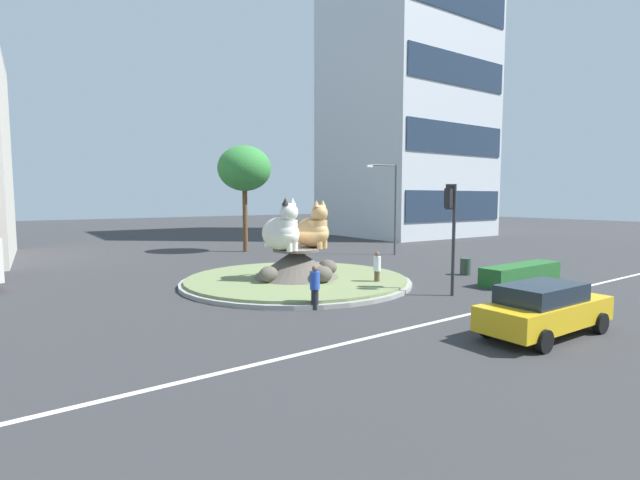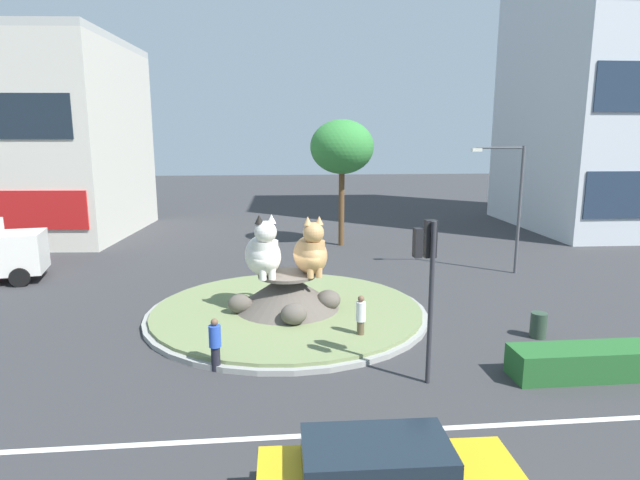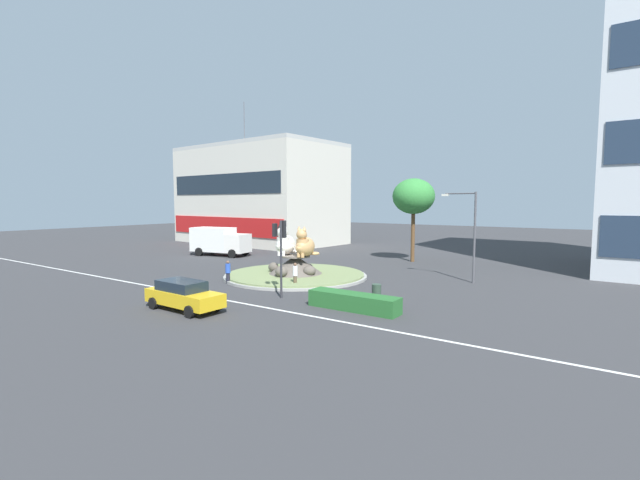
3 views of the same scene
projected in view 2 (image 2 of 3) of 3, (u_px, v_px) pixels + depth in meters
name	position (u px, v px, depth m)	size (l,w,h in m)	color
ground_plane	(287.00, 315.00, 20.70)	(160.00, 160.00, 0.00)	#333335
lane_centreline	(301.00, 436.00, 12.26)	(112.00, 0.20, 0.01)	silver
roundabout_island	(287.00, 303.00, 20.58)	(11.02, 11.02, 1.69)	gray
cat_statue_white	(264.00, 253.00, 19.94)	(1.77, 2.68, 2.44)	silver
cat_statue_calico	(311.00, 252.00, 20.21)	(1.58, 2.51, 2.33)	tan
traffic_light_mast	(428.00, 265.00, 14.36)	(0.71, 0.57, 4.69)	#2D2D33
office_tower	(638.00, 2.00, 37.99)	(15.14, 14.90, 33.27)	silver
clipped_hedge_strip	(598.00, 361.00, 15.29)	(5.17, 1.20, 0.90)	#235B28
broadleaf_tree_behind_island	(342.00, 148.00, 32.92)	(4.03, 4.03, 8.06)	brown
streetlight_arm	(513.00, 199.00, 26.33)	(2.63, 0.53, 6.52)	#4C4C51
pedestrian_blue_shirt	(215.00, 343.00, 15.57)	(0.36, 0.36, 1.64)	black
pedestrian_white_shirt	(361.00, 318.00, 17.71)	(0.33, 0.33, 1.67)	brown
sedan_on_far_lane	(385.00, 480.00, 9.41)	(4.78, 2.04, 1.58)	gold
litter_bin	(538.00, 325.00, 18.25)	(0.56, 0.56, 0.90)	#2D4233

